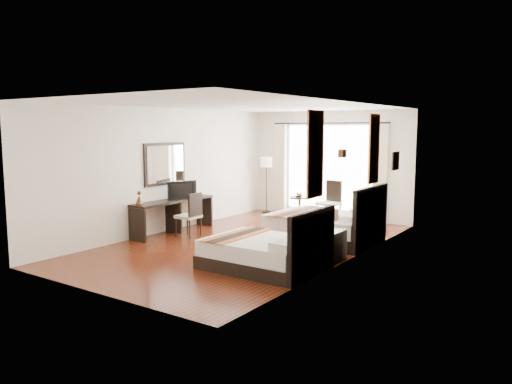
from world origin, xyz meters
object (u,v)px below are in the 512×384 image
Objects in this scene: console_desk at (174,216)px; window_chair at (329,210)px; nightstand at (329,245)px; side_table at (299,208)px; bed_near at (267,252)px; floor_lamp at (267,166)px; desk_chair at (189,223)px; television at (181,190)px; bed_far at (326,226)px; table_lamp at (331,216)px; vase at (326,231)px; fruit_bowl at (299,196)px.

console_desk is 3.90m from window_chair.
nightstand is at bearing -2.59° from console_desk.
bed_near is at bearing -67.16° from side_table.
floor_lamp is 2.37m from window_chair.
console_desk is 0.61m from desk_chair.
television is at bearing -93.66° from floor_lamp.
bed_far reaches higher than nightstand.
table_lamp is 0.19× the size of console_desk.
bed_far is 3.66× the size of side_table.
bed_far is 1.55m from nightstand.
side_table is (-2.43, 3.16, -0.49)m from table_lamp.
fruit_bowl is (-2.47, 3.38, 0.04)m from vase.
floor_lamp is 1.52m from fruit_bowl.
vase is 4.01m from television.
nightstand is at bearing 59.87° from bed_near.
floor_lamp is at bearing -86.30° from desk_chair.
table_lamp is 3.97m from console_desk.
bed_near is 4.68m from side_table.
bed_near is at bearing -120.13° from nightstand.
fruit_bowl is (1.28, -0.42, -0.70)m from floor_lamp.
desk_chair is at bearing -106.17° from side_table.
table_lamp is at bearing 36.53° from window_chair.
vase is (0.75, -1.51, 0.25)m from bed_far.
desk_chair is 1.65× the size of side_table.
floor_lamp is (-3.11, 4.72, 1.03)m from bed_near.
nightstand is (0.73, -1.36, -0.04)m from bed_far.
bed_far is at bearing -37.46° from floor_lamp.
desk_chair is at bearing -101.32° from television.
floor_lamp reaches higher than bed_near.
bed_far is 0.98× the size of console_desk.
table_lamp is at bearing 95.99° from vase.
bed_near is at bearing 22.70° from window_chair.
side_table is at bearing -6.68° from television.
window_chair is at bearing 53.02° from console_desk.
floor_lamp is at bearing 135.53° from nightstand.
vase is at bearing -63.44° from bed_far.
fruit_bowl reaches higher than nightstand.
vase is at bearing -4.63° from console_desk.
window_chair is at bearing 3.97° from fruit_bowl.
desk_chair reaches higher than fruit_bowl.
desk_chair is (0.59, -0.13, -0.08)m from console_desk.
bed_far reaches higher than desk_chair.
bed_near is 3.56m from console_desk.
bed_far is 5.22× the size of table_lamp.
desk_chair is 0.93× the size of window_chair.
television reaches higher than nightstand.
floor_lamp is (0.21, 3.25, 0.35)m from television.
vase is 3.40m from desk_chair.
vase is at bearing -81.45° from nightstand.
console_desk reaches higher than side_table.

